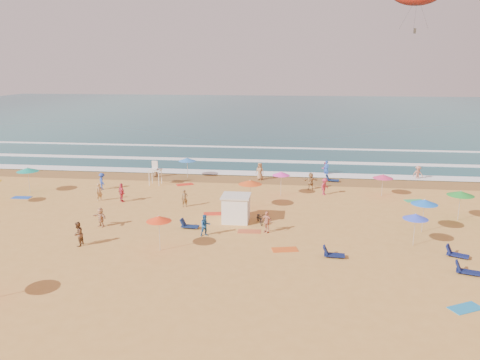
# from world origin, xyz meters

# --- Properties ---
(ground) EXTENTS (220.00, 220.00, 0.00)m
(ground) POSITION_xyz_m (0.00, 0.00, 0.00)
(ground) COLOR gold
(ground) RESTS_ON ground
(ocean) EXTENTS (220.00, 140.00, 0.18)m
(ocean) POSITION_xyz_m (0.00, 84.00, 0.00)
(ocean) COLOR #0C4756
(ocean) RESTS_ON ground
(wet_sand) EXTENTS (220.00, 220.00, 0.00)m
(wet_sand) POSITION_xyz_m (0.00, 12.50, 0.01)
(wet_sand) COLOR olive
(wet_sand) RESTS_ON ground
(surf_foam) EXTENTS (200.00, 18.70, 0.05)m
(surf_foam) POSITION_xyz_m (0.00, 21.32, 0.10)
(surf_foam) COLOR white
(surf_foam) RESTS_ON ground
(cabana) EXTENTS (2.00, 2.00, 2.00)m
(cabana) POSITION_xyz_m (2.13, -1.46, 1.00)
(cabana) COLOR white
(cabana) RESTS_ON ground
(cabana_roof) EXTENTS (2.20, 2.20, 0.12)m
(cabana_roof) POSITION_xyz_m (2.13, -1.46, 2.06)
(cabana_roof) COLOR silver
(cabana_roof) RESTS_ON cabana
(bicycle) EXTENTS (1.07, 1.77, 0.88)m
(bicycle) POSITION_xyz_m (4.03, -1.76, 0.44)
(bicycle) COLOR black
(bicycle) RESTS_ON ground
(lifeguard_stand) EXTENTS (1.20, 1.20, 2.10)m
(lifeguard_stand) POSITION_xyz_m (-7.58, 9.02, 1.05)
(lifeguard_stand) COLOR white
(lifeguard_stand) RESTS_ON ground
(beach_umbrellas) EXTENTS (48.08, 30.24, 0.79)m
(beach_umbrellas) POSITION_xyz_m (3.41, 0.08, 2.15)
(beach_umbrellas) COLOR red
(beach_umbrellas) RESTS_ON ground
(loungers) EXTENTS (55.00, 23.97, 0.34)m
(loungers) POSITION_xyz_m (7.20, -4.55, 0.17)
(loungers) COLOR #0E1446
(loungers) RESTS_ON ground
(towels) EXTENTS (48.60, 27.29, 0.03)m
(towels) POSITION_xyz_m (1.23, -1.30, 0.01)
(towels) COLOR red
(towels) RESTS_ON ground
(beachgoers) EXTENTS (45.75, 25.12, 2.12)m
(beachgoers) POSITION_xyz_m (0.06, 5.10, 0.79)
(beachgoers) COLOR #E33862
(beachgoers) RESTS_ON ground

